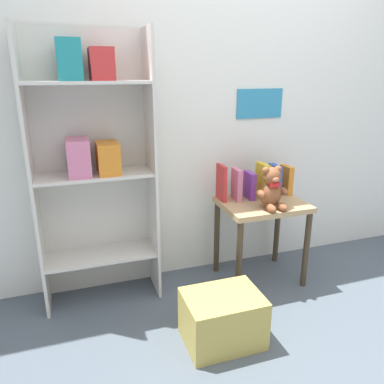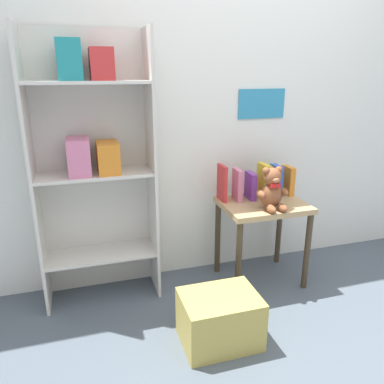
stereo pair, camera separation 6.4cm
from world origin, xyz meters
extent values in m
cube|color=silver|center=(0.00, 1.38, 1.25)|extent=(4.80, 0.06, 2.50)
cube|color=teal|center=(0.23, 1.35, 1.20)|extent=(0.35, 0.01, 0.20)
cube|color=beige|center=(-1.28, 1.19, 0.83)|extent=(0.02, 0.29, 1.66)
cube|color=beige|center=(-0.59, 1.19, 0.83)|extent=(0.02, 0.29, 1.66)
cube|color=beige|center=(-0.93, 1.32, 0.83)|extent=(0.71, 0.02, 1.66)
cube|color=beige|center=(-0.93, 1.19, 0.30)|extent=(0.67, 0.27, 0.02)
cube|color=beige|center=(-0.93, 1.19, 0.83)|extent=(0.67, 0.27, 0.02)
cube|color=beige|center=(-0.93, 1.19, 1.36)|extent=(0.67, 0.27, 0.02)
cube|color=teal|center=(-1.02, 1.17, 1.48)|extent=(0.13, 0.21, 0.21)
cube|color=red|center=(-0.85, 1.17, 1.46)|extent=(0.13, 0.21, 0.17)
cube|color=#D17093|center=(-1.02, 1.17, 0.95)|extent=(0.13, 0.21, 0.21)
cube|color=orange|center=(-0.85, 1.17, 0.93)|extent=(0.13, 0.21, 0.18)
cube|color=tan|center=(0.14, 1.06, 0.56)|extent=(0.56, 0.44, 0.04)
cylinder|color=#3E3121|center=(-0.11, 0.87, 0.27)|extent=(0.04, 0.04, 0.54)
cylinder|color=#3E3121|center=(0.39, 0.87, 0.27)|extent=(0.04, 0.04, 0.54)
cylinder|color=#3E3121|center=(-0.11, 1.25, 0.27)|extent=(0.04, 0.04, 0.54)
cylinder|color=#3E3121|center=(0.39, 1.25, 0.27)|extent=(0.04, 0.04, 0.54)
ellipsoid|color=brown|center=(0.14, 0.96, 0.66)|extent=(0.14, 0.11, 0.17)
sphere|color=brown|center=(0.14, 0.96, 0.79)|extent=(0.12, 0.12, 0.12)
sphere|color=brown|center=(0.09, 0.96, 0.83)|extent=(0.05, 0.05, 0.05)
sphere|color=brown|center=(0.18, 0.96, 0.83)|extent=(0.05, 0.05, 0.05)
ellipsoid|color=#B56E48|center=(0.14, 0.91, 0.78)|extent=(0.05, 0.03, 0.03)
ellipsoid|color=brown|center=(0.06, 0.95, 0.69)|extent=(0.05, 0.09, 0.05)
ellipsoid|color=brown|center=(0.22, 0.95, 0.69)|extent=(0.05, 0.09, 0.05)
ellipsoid|color=brown|center=(0.10, 0.88, 0.61)|extent=(0.05, 0.10, 0.05)
ellipsoid|color=brown|center=(0.18, 0.88, 0.61)|extent=(0.05, 0.10, 0.05)
cube|color=red|center=(0.14, 0.91, 0.74)|extent=(0.06, 0.02, 0.03)
cube|color=red|center=(-0.11, 1.19, 0.70)|extent=(0.02, 0.14, 0.25)
cube|color=#D17093|center=(-0.01, 1.16, 0.69)|extent=(0.04, 0.12, 0.22)
cube|color=purple|center=(0.09, 1.17, 0.67)|extent=(0.04, 0.14, 0.18)
cube|color=gold|center=(0.19, 1.17, 0.70)|extent=(0.04, 0.14, 0.24)
cube|color=#2D51B7|center=(0.29, 1.18, 0.69)|extent=(0.04, 0.13, 0.22)
cube|color=orange|center=(0.39, 1.18, 0.68)|extent=(0.04, 0.13, 0.20)
cube|color=tan|center=(-0.36, 0.54, 0.14)|extent=(0.41, 0.31, 0.28)
camera|label=1|loc=(-1.06, -1.04, 1.43)|focal=35.00mm
camera|label=2|loc=(-1.00, -1.06, 1.43)|focal=35.00mm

